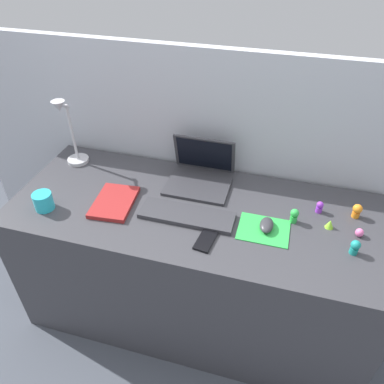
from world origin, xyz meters
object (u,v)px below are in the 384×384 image
object	(u,v)px
coffee_mug	(43,201)
toy_figurine_lime	(330,224)
mouse	(267,225)
desk_lamp	(70,134)
toy_figurine_pink	(359,233)
toy_figurine_orange	(357,210)
notebook_pad	(114,202)
toy_figurine_purple	(320,207)
keyboard	(187,215)
toy_figurine_teal	(355,247)
cell_phone	(206,240)
toy_figurine_green	(294,215)
laptop	(201,172)

from	to	relation	value
coffee_mug	toy_figurine_lime	bearing A→B (deg)	9.98
mouse	desk_lamp	distance (m)	1.05
toy_figurine_pink	toy_figurine_orange	size ratio (longest dim) A/B	0.56
notebook_pad	toy_figurine_purple	bearing A→B (deg)	7.18
toy_figurine_purple	keyboard	bearing A→B (deg)	-160.78
toy_figurine_lime	toy_figurine_orange	size ratio (longest dim) A/B	0.60
toy_figurine_lime	toy_figurine_pink	size ratio (longest dim) A/B	1.07
coffee_mug	toy_figurine_teal	xyz separation A→B (m)	(1.30, 0.09, -0.01)
cell_phone	coffee_mug	bearing A→B (deg)	-172.60
toy_figurine_lime	toy_figurine_purple	distance (m)	0.10
cell_phone	keyboard	bearing A→B (deg)	141.71
keyboard	toy_figurine_teal	bearing A→B (deg)	-2.20
mouse	toy_figurine_lime	bearing A→B (deg)	17.56
keyboard	toy_figurine_green	size ratio (longest dim) A/B	6.17
keyboard	toy_figurine_orange	bearing A→B (deg)	15.95
toy_figurine_lime	notebook_pad	bearing A→B (deg)	-173.77
mouse	laptop	bearing A→B (deg)	144.05
coffee_mug	toy_figurine_pink	size ratio (longest dim) A/B	2.30
laptop	toy_figurine_orange	distance (m)	0.72
notebook_pad	coffee_mug	size ratio (longest dim) A/B	2.86
laptop	toy_figurine_purple	xyz separation A→B (m)	(0.56, -0.08, -0.03)
notebook_pad	toy_figurine_teal	bearing A→B (deg)	-6.45
laptop	toy_figurine_pink	xyz separation A→B (m)	(0.72, -0.19, -0.04)
desk_lamp	toy_figurine_pink	xyz separation A→B (m)	(1.38, -0.16, -0.15)
keyboard	coffee_mug	world-z (taller)	coffee_mug
toy_figurine_purple	toy_figurine_orange	bearing A→B (deg)	3.49
toy_figurine_purple	toy_figurine_pink	bearing A→B (deg)	-35.11
mouse	toy_figurine_orange	bearing A→B (deg)	26.62
cell_phone	toy_figurine_orange	world-z (taller)	toy_figurine_orange
keyboard	coffee_mug	size ratio (longest dim) A/B	4.89
toy_figurine_purple	toy_figurine_orange	distance (m)	0.15
notebook_pad	keyboard	bearing A→B (deg)	-4.65
desk_lamp	toy_figurine_purple	bearing A→B (deg)	-2.46
toy_figurine_pink	laptop	bearing A→B (deg)	164.91
toy_figurine_purple	toy_figurine_green	bearing A→B (deg)	-137.05
cell_phone	toy_figurine_teal	distance (m)	0.57
keyboard	laptop	bearing A→B (deg)	92.22
coffee_mug	toy_figurine_purple	xyz separation A→B (m)	(1.17, 0.31, -0.01)
toy_figurine_pink	toy_figurine_teal	distance (m)	0.11
cell_phone	toy_figurine_teal	bearing A→B (deg)	16.90
toy_figurine_purple	toy_figurine_orange	xyz separation A→B (m)	(0.15, 0.01, 0.01)
toy_figurine_pink	toy_figurine_lime	bearing A→B (deg)	170.40
keyboard	toy_figurine_purple	world-z (taller)	toy_figurine_purple
keyboard	desk_lamp	world-z (taller)	desk_lamp
toy_figurine_purple	toy_figurine_teal	distance (m)	0.25
coffee_mug	toy_figurine_lime	distance (m)	1.23
toy_figurine_teal	toy_figurine_orange	world-z (taller)	toy_figurine_orange
mouse	desk_lamp	bearing A→B (deg)	167.50
cell_phone	toy_figurine_purple	world-z (taller)	toy_figurine_purple
notebook_pad	toy_figurine_teal	size ratio (longest dim) A/B	3.82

